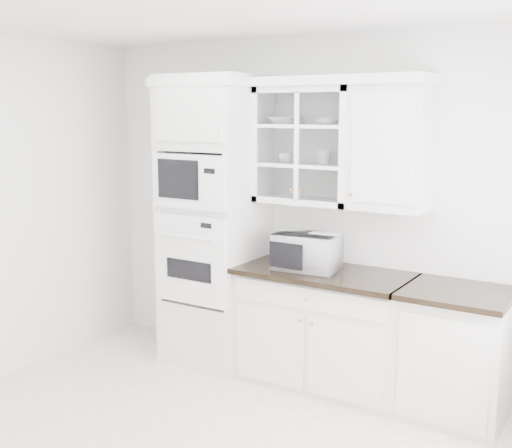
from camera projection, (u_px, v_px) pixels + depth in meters
The scene contains 12 objects.
room_shell at pixel (217, 165), 4.03m from camera, with size 4.00×3.50×2.70m.
oven_column at pixel (214, 222), 5.34m from camera, with size 0.76×0.68×2.40m.
base_cabinet_run at pixel (325, 327), 4.96m from camera, with size 1.32×0.67×0.92m.
extra_base_cabinet at pixel (455, 353), 4.43m from camera, with size 0.72×0.67×0.92m.
upper_cabinet_glass at pixel (307, 146), 4.96m from camera, with size 0.80×0.33×0.90m.
upper_cabinet_solid at pixel (390, 148), 4.61m from camera, with size 0.55×0.33×0.90m, color silver.
crown_molding at pixel (294, 82), 4.91m from camera, with size 2.14×0.38×0.07m, color white.
countertop_microwave at pixel (308, 251), 4.89m from camera, with size 0.48×0.40×0.28m, color white.
bowl_a at pixel (285, 120), 5.03m from camera, with size 0.25×0.25×0.06m, color white.
bowl_b at pixel (326, 121), 4.86m from camera, with size 0.17×0.17×0.05m, color white.
cup_a at pixel (285, 157), 5.07m from camera, with size 0.10×0.10×0.08m, color white.
cup_b at pixel (324, 157), 4.91m from camera, with size 0.11×0.11×0.11m, color white.
Camera 1 is at (2.35, -2.85, 2.12)m, focal length 45.00 mm.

